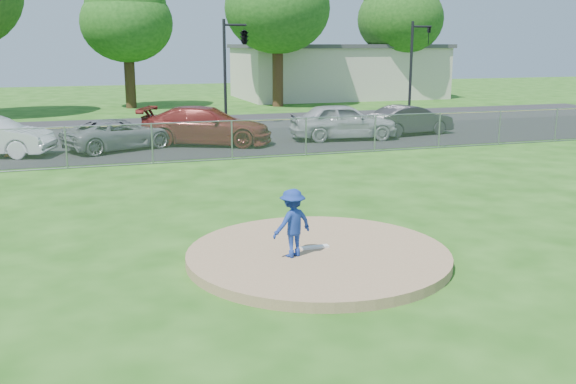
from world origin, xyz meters
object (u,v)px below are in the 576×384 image
object	(u,v)px
tree_far_right	(401,8)
pitcher	(292,223)
traffic_signal_right	(415,61)
traffic_signal_center	(242,38)
parked_car_pearl	(343,121)
parked_car_gray	(119,134)
parked_car_darkred	(206,126)
parked_car_charcoal	(410,120)
commercial_building	(338,71)
traffic_cone	(9,147)
tree_center	(126,11)

from	to	relation	value
tree_far_right	pitcher	bearing A→B (deg)	-120.38
tree_far_right	traffic_signal_right	size ratio (longest dim) A/B	1.92
traffic_signal_center	parked_car_pearl	distance (m)	8.05
parked_car_gray	parked_car_darkred	size ratio (longest dim) A/B	0.81
tree_far_right	parked_car_charcoal	distance (m)	21.93
commercial_building	pitcher	bearing A→B (deg)	-113.52
pitcher	parked_car_gray	size ratio (longest dim) A/B	0.30
tree_far_right	parked_car_darkred	bearing A→B (deg)	-135.33
traffic_cone	parked_car_darkred	bearing A→B (deg)	3.93
parked_car_darkred	pitcher	bearing A→B (deg)	-161.01
parked_car_pearl	tree_far_right	bearing A→B (deg)	-26.16
parked_car_darkred	parked_car_charcoal	distance (m)	10.06
traffic_signal_right	pitcher	xyz separation A→B (m)	(-14.84, -22.14, -2.48)
traffic_signal_center	traffic_signal_right	size ratio (longest dim) A/B	1.00
traffic_signal_center	pitcher	bearing A→B (deg)	-101.67
traffic_signal_right	pitcher	size ratio (longest dim) A/B	4.08
traffic_signal_center	parked_car_darkred	xyz separation A→B (m)	(-3.17, -5.98, -3.77)
commercial_building	traffic_cone	bearing A→B (deg)	-135.85
traffic_signal_center	parked_car_pearl	size ratio (longest dim) A/B	1.14
commercial_building	tree_center	world-z (taller)	tree_center
commercial_building	parked_car_gray	world-z (taller)	commercial_building
pitcher	parked_car_charcoal	size ratio (longest dim) A/B	0.32
pitcher	parked_car_charcoal	distance (m)	19.88
parked_car_pearl	commercial_building	bearing A→B (deg)	-14.20
traffic_signal_center	parked_car_gray	bearing A→B (deg)	-138.23
tree_center	traffic_cone	world-z (taller)	tree_center
traffic_cone	parked_car_pearl	xyz separation A→B (m)	(14.33, 0.15, 0.49)
commercial_building	tree_far_right	size ratio (longest dim) A/B	1.53
traffic_signal_right	parked_car_gray	xyz separation A→B (m)	(-17.17, -6.16, -2.71)
tree_center	traffic_signal_center	world-z (taller)	tree_center
tree_center	traffic_signal_center	size ratio (longest dim) A/B	1.76
parked_car_pearl	parked_car_charcoal	size ratio (longest dim) A/B	1.14
traffic_signal_center	parked_car_charcoal	size ratio (longest dim) A/B	1.30
tree_far_right	parked_car_charcoal	world-z (taller)	tree_far_right
tree_center	tree_far_right	size ratio (longest dim) A/B	0.92
commercial_building	parked_car_charcoal	distance (m)	22.54
traffic_signal_right	parked_car_charcoal	size ratio (longest dim) A/B	1.30
traffic_signal_center	pitcher	world-z (taller)	traffic_signal_center
pitcher	commercial_building	bearing A→B (deg)	-133.73
parked_car_gray	parked_car_darkred	distance (m)	3.74
tree_far_right	traffic_signal_right	bearing A→B (deg)	-113.91
traffic_signal_center	parked_car_pearl	bearing A→B (deg)	-63.73
tree_far_right	parked_car_charcoal	xyz separation A→B (m)	(-9.15, -18.90, -6.34)
pitcher	tree_far_right	bearing A→B (deg)	-140.59
commercial_building	parked_car_charcoal	bearing A→B (deg)	-103.23
tree_far_right	traffic_cone	size ratio (longest dim) A/B	15.35
tree_far_right	traffic_cone	world-z (taller)	tree_far_right
traffic_signal_center	pitcher	xyz separation A→B (m)	(-4.57, -22.14, -3.72)
commercial_building	parked_car_pearl	bearing A→B (deg)	-111.65
pitcher	parked_car_gray	world-z (taller)	pitcher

